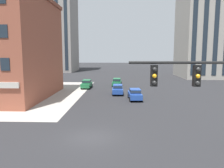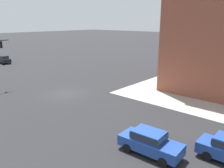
% 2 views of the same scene
% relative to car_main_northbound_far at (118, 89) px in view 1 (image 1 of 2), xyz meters
% --- Properties ---
extents(ground_plane, '(320.00, 320.00, 0.00)m').
position_rel_car_main_northbound_far_xyz_m(ground_plane, '(-1.93, -20.11, -0.92)').
color(ground_plane, '#262628').
extents(car_main_northbound_far, '(1.93, 4.42, 1.68)m').
position_rel_car_main_northbound_far_xyz_m(car_main_northbound_far, '(0.00, 0.00, 0.00)').
color(car_main_northbound_far, '#23479E').
rests_on(car_main_northbound_far, ground).
extents(car_main_southbound_near, '(2.10, 4.50, 1.68)m').
position_rel_car_main_northbound_far_xyz_m(car_main_southbound_near, '(-0.29, 9.85, 0.00)').
color(car_main_southbound_near, '#1E6B3D').
rests_on(car_main_southbound_near, ground).
extents(car_cross_eastbound, '(1.96, 4.43, 1.68)m').
position_rel_car_main_northbound_far_xyz_m(car_cross_eastbound, '(-6.34, 6.65, 0.00)').
color(car_cross_eastbound, '#1E6B3D').
rests_on(car_cross_eastbound, ground).
extents(car_cross_westbound, '(2.08, 4.49, 1.68)m').
position_rel_car_main_northbound_far_xyz_m(car_cross_westbound, '(2.64, -4.61, 0.00)').
color(car_cross_westbound, '#23479E').
rests_on(car_cross_westbound, ground).
extents(residential_tower_skyline_left, '(19.57, 15.94, 48.78)m').
position_rel_car_main_northbound_far_xyz_m(residential_tower_skyline_left, '(-27.02, 50.59, 23.49)').
color(residential_tower_skyline_left, gray).
rests_on(residential_tower_skyline_left, ground).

